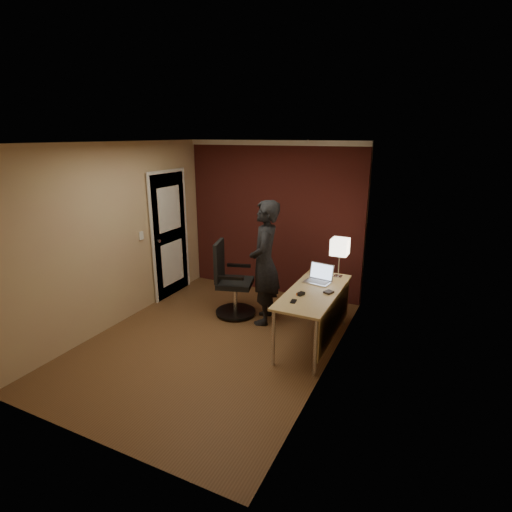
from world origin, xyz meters
name	(u,v)px	position (x,y,z in m)	size (l,w,h in m)	color
room	(247,215)	(-0.27, 1.54, 1.37)	(4.00, 4.00, 4.00)	brown
desk	(319,301)	(1.25, 0.49, 0.60)	(0.60, 1.50, 0.73)	tan
desk_lamp	(340,247)	(1.32, 1.10, 1.15)	(0.22, 0.22, 0.54)	silver
laptop	(319,277)	(1.15, 0.82, 0.79)	(0.36, 0.30, 0.23)	silver
mouse	(301,294)	(1.08, 0.27, 0.75)	(0.06, 0.10, 0.03)	black
phone	(293,301)	(1.07, 0.05, 0.73)	(0.06, 0.12, 0.01)	black
wallet	(329,292)	(1.36, 0.48, 0.74)	(0.09, 0.11, 0.02)	black
office_chair	(231,284)	(-0.18, 0.80, 0.48)	(0.62, 0.68, 1.09)	black
person	(265,263)	(0.35, 0.82, 0.88)	(0.64, 0.42, 1.75)	black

